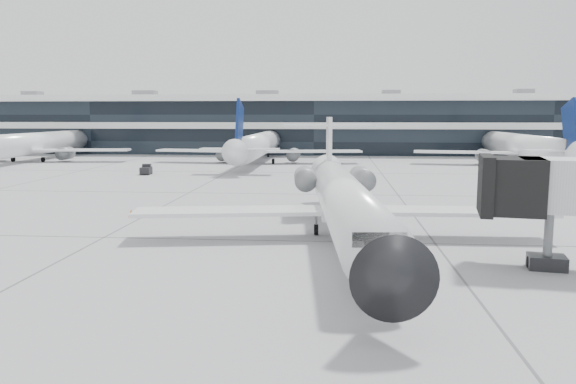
{
  "coord_description": "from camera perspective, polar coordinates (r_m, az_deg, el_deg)",
  "views": [
    {
      "loc": [
        4.16,
        -32.65,
        7.47
      ],
      "look_at": [
        1.13,
        2.57,
        2.6
      ],
      "focal_mm": 35.0,
      "sensor_mm": 36.0,
      "label": 1
    }
  ],
  "objects": [
    {
      "name": "regional_jet",
      "position": [
        33.84,
        5.66,
        -0.65
      ],
      "size": [
        25.32,
        31.63,
        7.3
      ],
      "rotation": [
        0.0,
        0.0,
        0.08
      ],
      "color": "white",
      "rests_on": "ground"
    },
    {
      "name": "ground",
      "position": [
        33.75,
        -2.29,
        -4.95
      ],
      "size": [
        220.0,
        220.0,
        0.0
      ],
      "primitive_type": "plane",
      "color": "#98989B",
      "rests_on": "ground"
    },
    {
      "name": "far_tug",
      "position": [
        73.16,
        -14.21,
        2.2
      ],
      "size": [
        1.4,
        2.14,
        1.29
      ],
      "rotation": [
        0.0,
        0.0,
        0.1
      ],
      "color": "black",
      "rests_on": "ground"
    },
    {
      "name": "bg_jet_right",
      "position": [
        92.26,
        22.49,
        2.6
      ],
      "size": [
        32.0,
        40.0,
        9.6
      ],
      "primitive_type": null,
      "color": "white",
      "rests_on": "ground"
    },
    {
      "name": "bg_jet_left",
      "position": [
        100.77,
        -24.33,
        2.9
      ],
      "size": [
        32.0,
        40.0,
        9.6
      ],
      "primitive_type": null,
      "color": "white",
      "rests_on": "ground"
    },
    {
      "name": "terminal",
      "position": [
        114.75,
        2.86,
        6.6
      ],
      "size": [
        170.0,
        22.0,
        10.0
      ],
      "primitive_type": "cube",
      "color": "black",
      "rests_on": "ground"
    },
    {
      "name": "bg_jet_center",
      "position": [
        88.8,
        -2.97,
        3.01
      ],
      "size": [
        32.0,
        40.0,
        9.6
      ],
      "primitive_type": null,
      "color": "white",
      "rests_on": "ground"
    },
    {
      "name": "traffic_cone",
      "position": [
        43.01,
        -15.64,
        -2.09
      ],
      "size": [
        0.5,
        0.5,
        0.57
      ],
      "rotation": [
        0.0,
        0.0,
        -0.41
      ],
      "color": "#FA610D",
      "rests_on": "ground"
    }
  ]
}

